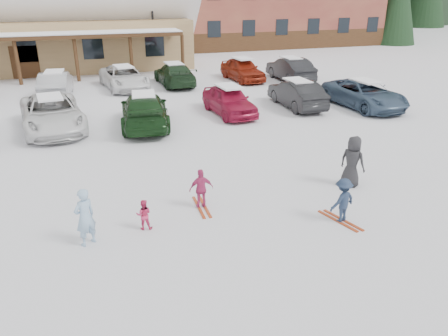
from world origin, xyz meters
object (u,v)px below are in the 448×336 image
object	(u,v)px
parked_car_2	(52,113)
parked_car_6	(364,94)
parked_car_11	(174,74)
parked_car_12	(242,69)
toddler_red	(144,215)
parked_car_9	(56,84)
parked_car_10	(124,77)
adult_skier	(85,217)
parked_car_5	(297,94)
bystander_dark	(352,161)
lamp_post	(153,24)
parked_car_3	(145,110)
child_navy	(343,200)
parked_car_13	(290,69)
child_magenta	(201,189)
parked_car_4	(229,100)

from	to	relation	value
parked_car_2	parked_car_6	size ratio (longest dim) A/B	1.06
parked_car_11	parked_car_12	size ratio (longest dim) A/B	1.11
toddler_red	parked_car_9	xyz separation A→B (m)	(-2.62, 16.44, 0.32)
toddler_red	parked_car_10	xyz separation A→B (m)	(1.35, 17.56, 0.28)
adult_skier	parked_car_5	xyz separation A→B (m)	(10.94, 10.48, -0.04)
toddler_red	parked_car_2	distance (m)	10.23
bystander_dark	parked_car_6	world-z (taller)	bystander_dark
lamp_post	parked_car_5	size ratio (longest dim) A/B	1.34
parked_car_3	parked_car_2	bearing A→B (deg)	-3.19
parked_car_5	parked_car_11	xyz separation A→B (m)	(-4.95, 7.47, -0.01)
bystander_dark	parked_car_12	xyz separation A→B (m)	(2.55, 17.02, -0.08)
child_navy	parked_car_13	bearing A→B (deg)	-128.11
toddler_red	parked_car_3	bearing A→B (deg)	-85.85
parked_car_3	parked_car_10	size ratio (longest dim) A/B	1.02
child_navy	parked_car_3	world-z (taller)	parked_car_3
child_navy	parked_car_11	bearing A→B (deg)	-104.57
parked_car_6	parked_car_13	bearing A→B (deg)	89.63
parked_car_3	parked_car_12	xyz separation A→B (m)	(7.85, 8.53, -0.00)
parked_car_13	lamp_post	bearing A→B (deg)	-45.50
toddler_red	parked_car_9	bearing A→B (deg)	-68.21
parked_car_6	parked_car_10	bearing A→B (deg)	138.75
parked_car_5	child_magenta	bearing A→B (deg)	50.67
child_navy	adult_skier	bearing A→B (deg)	-24.38
parked_car_13	parked_car_11	bearing A→B (deg)	-7.32
parked_car_13	parked_car_12	bearing A→B (deg)	-19.53
parked_car_10	lamp_post	bearing A→B (deg)	58.06
parked_car_9	parked_car_10	size ratio (longest dim) A/B	0.89
child_magenta	parked_car_3	size ratio (longest dim) A/B	0.23
parked_car_5	parked_car_3	bearing A→B (deg)	6.72
parked_car_13	parked_car_10	bearing A→B (deg)	-4.89
adult_skier	parked_car_13	size ratio (longest dim) A/B	0.32
toddler_red	parked_car_11	xyz separation A→B (m)	(4.54, 17.63, 0.28)
child_navy	parked_car_13	world-z (taller)	parked_car_13
child_navy	parked_car_12	distance (m)	19.40
toddler_red	parked_car_12	bearing A→B (deg)	-104.78
parked_car_5	parked_car_4	bearing A→B (deg)	3.48
parked_car_11	parked_car_13	world-z (taller)	parked_car_13
lamp_post	parked_car_4	distance (m)	14.92
parked_car_2	bystander_dark	bearing A→B (deg)	-51.91
parked_car_4	parked_car_9	bearing A→B (deg)	137.39
parked_car_4	parked_car_5	bearing A→B (deg)	-0.95
parked_car_4	parked_car_6	size ratio (longest dim) A/B	0.81
parked_car_6	bystander_dark	bearing A→B (deg)	-131.16
child_navy	parked_car_3	bearing A→B (deg)	-86.62
parked_car_3	bystander_dark	bearing A→B (deg)	128.64
child_magenta	parked_car_6	xyz separation A→B (m)	(11.10, 8.33, 0.11)
adult_skier	parked_car_3	world-z (taller)	adult_skier
lamp_post	parked_car_12	xyz separation A→B (m)	(4.78, -6.84, -2.55)
parked_car_9	child_navy	bearing A→B (deg)	117.61
parked_car_4	parked_car_5	size ratio (longest dim) A/B	0.96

